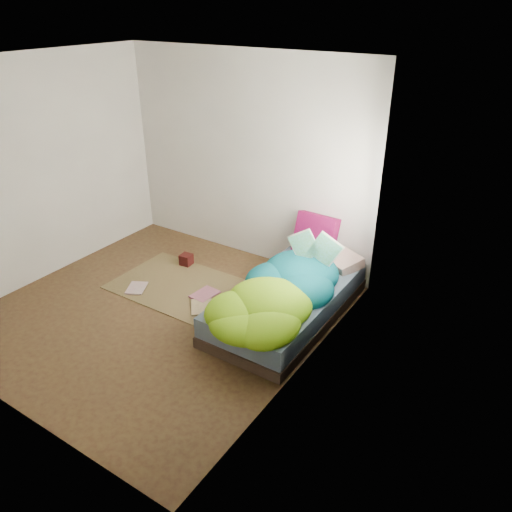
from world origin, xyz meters
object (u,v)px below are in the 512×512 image
Objects in this scene: pillow_magenta at (315,235)px; open_book at (315,239)px; wooden_box at (186,259)px; floor_book_b at (197,291)px; floor_book_a at (128,288)px; bed at (287,302)px.

open_book is at bearing -62.46° from pillow_magenta.
floor_book_b is at bearing -39.92° from wooden_box.
floor_book_a is at bearing -164.85° from open_book.
floor_book_a is at bearing -148.31° from floor_book_b.
open_book is (0.26, -0.55, 0.24)m from pillow_magenta.
wooden_box reaches higher than floor_book_b.
floor_book_b is (0.75, 0.38, 0.00)m from floor_book_a.
open_book is 1.95m from wooden_box.
open_book is at bearing -3.87° from floor_book_a.
open_book is at bearing 26.42° from floor_book_b.
bed is 4.00× the size of pillow_magenta.
floor_book_a is at bearing -163.28° from bed.
pillow_magenta is 1.54m from floor_book_b.
pillow_magenta is 1.03× the size of open_book.
pillow_magenta is at bearing 98.54° from bed.
pillow_magenta is at bearing 20.75° from wooden_box.
wooden_box is 0.50× the size of floor_book_a.
bed is 0.98m from pillow_magenta.
bed is 6.39× the size of floor_book_b.
pillow_magenta is 1.60× the size of floor_book_b.
bed is at bearing -10.95° from floor_book_a.
open_book reaches higher than floor_book_a.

